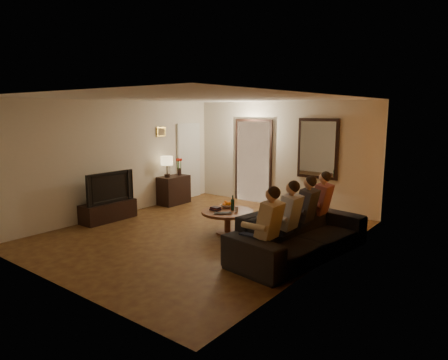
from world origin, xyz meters
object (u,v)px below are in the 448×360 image
Objects in this scene: table_lamp at (167,167)px; bowl at (227,206)px; person_b at (286,223)px; coffee_table at (227,222)px; sofa at (300,233)px; laptop at (223,214)px; person_d at (318,209)px; tv at (107,187)px; person_c at (303,216)px; tv_stand at (108,211)px; person_a at (266,232)px; dresser at (174,190)px; wine_bottle at (233,202)px; dog at (265,234)px.

bowl is at bearing -16.74° from table_lamp.
person_b is 1.72m from coffee_table.
sofa is 8.00× the size of laptop.
person_d reaches higher than sofa.
tv reaches higher than sofa.
person_c is at bearing 90.00° from person_b.
person_a is (4.22, -0.32, 0.40)m from tv_stand.
dresser is 0.67m from table_lamp.
person_d is 1.63m from wine_bottle.
person_a is 3.65× the size of laptop.
tv is at bearing -160.64° from person_d.
tv is (0.00, -2.02, 0.38)m from dresser.
tv is 4.23m from person_a.
person_b and person_c have the same top height.
dresser reaches higher than tv_stand.
table_lamp reaches higher than dresser.
dresser is 0.68× the size of person_d.
laptop is (0.10, -0.28, 0.24)m from coffee_table.
dresser is 3.13× the size of bowl.
tv is 0.97× the size of person_c.
tv_stand is 2.19× the size of dog.
person_d is at bearing 90.00° from person_c.
person_a reaches higher than coffee_table.
person_b is 0.60m from person_c.
tv_stand is 4.24m from person_b.
sofa is at bearing 2.29° from dog.
tv is at bearing 178.99° from dog.
bowl is (2.45, -0.96, 0.12)m from dresser.
coffee_table is (2.63, 0.84, -0.52)m from tv.
laptop is at bearing 166.48° from dog.
tv_stand is at bearing 0.00° from tv.
person_c reaches higher than bowl.
coffee_table reaches higher than tv_stand.
tv_stand is at bearing -90.00° from table_lamp.
dresser is 2.62× the size of wine_bottle.
dresser is at bearing 158.10° from wine_bottle.
wine_bottle is (-1.03, 0.47, 0.32)m from dog.
dresser reaches higher than coffee_table.
wine_bottle is (2.68, -0.86, -0.39)m from table_lamp.
coffee_table is at bearing 160.61° from person_b.
person_d is 2.14× the size of dog.
dresser is 0.31× the size of sofa.
coffee_table is at bearing 17.72° from tv_stand.
tv_stand is 4.49m from person_d.
table_lamp is 3.04m from laptop.
tv_stand is 2.87m from wine_bottle.
person_b is 2.14× the size of dog.
dog is 1.14m from coffee_table.
dog is (3.71, -1.33, -0.71)m from table_lamp.
tv is 3.53× the size of laptop.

